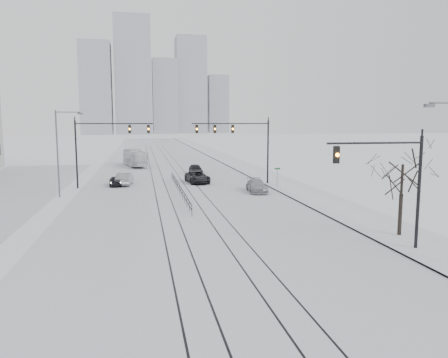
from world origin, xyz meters
TOP-DOWN VIEW (x-y plane):
  - ground at (0.00, 0.00)m, footprint 500.00×500.00m
  - road at (0.00, 60.00)m, footprint 22.00×260.00m
  - sidewalk_east at (13.50, 60.00)m, footprint 5.00×260.00m
  - curb at (11.05, 60.00)m, footprint 0.10×260.00m
  - tram_rails at (-0.00, 40.00)m, footprint 5.30×180.00m
  - skyline at (5.02, 273.63)m, footprint 96.00×48.00m
  - traffic_mast_near at (10.79, 6.00)m, footprint 6.10×0.37m
  - traffic_mast_ne at (8.15, 34.99)m, footprint 9.60×0.37m
  - traffic_mast_nw at (-8.52, 36.00)m, footprint 9.10×0.37m
  - street_light_west at (-12.20, 30.00)m, footprint 2.73×0.25m
  - bare_tree at (13.20, 9.00)m, footprint 4.40×4.40m
  - median_fence at (0.00, 30.00)m, footprint 0.06×24.00m
  - street_sign at (11.80, 32.00)m, footprint 0.70×0.06m
  - sedan_sb_inner at (-7.21, 37.04)m, footprint 1.75×3.78m
  - sedan_sb_outer at (-6.14, 37.69)m, footprint 2.12×4.83m
  - sedan_nb_front at (3.01, 37.90)m, footprint 3.05×5.60m
  - sedan_nb_right at (8.57, 29.31)m, footprint 2.32×4.91m
  - sedan_nb_far at (3.92, 47.23)m, footprint 1.85×4.43m
  - box_truck at (-5.18, 60.84)m, footprint 4.41×10.74m

SIDE VIEW (x-z plane):
  - ground at x=0.00m, z-range 0.00..0.00m
  - road at x=0.00m, z-range 0.00..0.02m
  - tram_rails at x=0.00m, z-range 0.02..0.03m
  - curb at x=11.05m, z-range 0.00..0.12m
  - sidewalk_east at x=13.50m, z-range 0.00..0.16m
  - median_fence at x=0.00m, z-range 0.03..1.03m
  - sedan_sb_inner at x=-7.21m, z-range 0.00..1.25m
  - sedan_nb_right at x=8.57m, z-range 0.00..1.38m
  - sedan_nb_front at x=3.01m, z-range 0.00..1.49m
  - sedan_nb_far at x=3.92m, z-range 0.00..1.50m
  - sedan_sb_outer at x=-6.14m, z-range 0.00..1.54m
  - box_truck at x=-5.18m, z-range 0.00..2.92m
  - street_sign at x=11.80m, z-range 0.41..2.81m
  - bare_tree at x=13.20m, z-range 1.44..7.54m
  - traffic_mast_near at x=10.79m, z-range 1.06..8.06m
  - street_light_west at x=-12.20m, z-range 0.71..9.71m
  - traffic_mast_nw at x=-8.52m, z-range 1.57..9.57m
  - traffic_mast_ne at x=8.15m, z-range 1.76..9.76m
  - skyline at x=5.02m, z-range -5.35..66.65m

